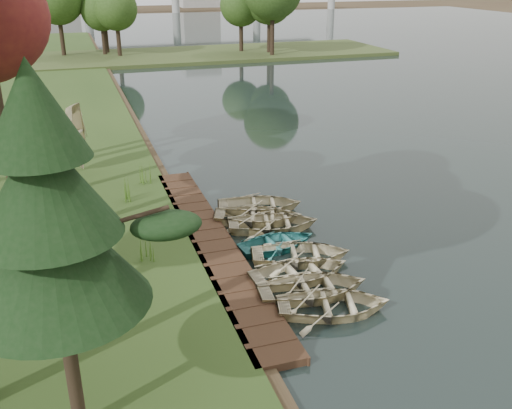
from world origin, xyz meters
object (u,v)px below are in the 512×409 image
object	(u,v)px
rowboat_2	(301,270)
rowboat_1	(313,285)
pine_tree	(48,215)
stored_rowboat	(81,163)
rowboat_0	(334,302)
boardwalk	(211,242)

from	to	relation	value
rowboat_2	rowboat_1	bearing A→B (deg)	176.05
rowboat_1	pine_tree	world-z (taller)	pine_tree
stored_rowboat	rowboat_0	bearing A→B (deg)	-133.65
stored_rowboat	rowboat_1	bearing A→B (deg)	-132.74
rowboat_0	rowboat_2	xyz separation A→B (m)	(-0.19, 2.26, 0.00)
rowboat_0	stored_rowboat	world-z (taller)	stored_rowboat
rowboat_1	rowboat_2	distance (m)	1.12
rowboat_0	stored_rowboat	size ratio (longest dim) A/B	1.04
rowboat_0	rowboat_2	world-z (taller)	rowboat_2
boardwalk	rowboat_0	distance (m)	6.37
rowboat_1	rowboat_2	bearing A→B (deg)	4.60
boardwalk	rowboat_0	world-z (taller)	rowboat_0
boardwalk	rowboat_2	xyz separation A→B (m)	(2.32, -3.59, 0.28)
stored_rowboat	rowboat_2	bearing A→B (deg)	-130.94
rowboat_1	rowboat_2	size ratio (longest dim) A/B	1.03
boardwalk	rowboat_1	size ratio (longest dim) A/B	4.28
rowboat_1	stored_rowboat	distance (m)	16.37
boardwalk	rowboat_1	distance (m)	5.25
boardwalk	rowboat_2	world-z (taller)	rowboat_2
boardwalk	stored_rowboat	world-z (taller)	stored_rowboat
pine_tree	boardwalk	bearing A→B (deg)	58.51
stored_rowboat	pine_tree	xyz separation A→B (m)	(-0.83, -18.85, 5.04)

